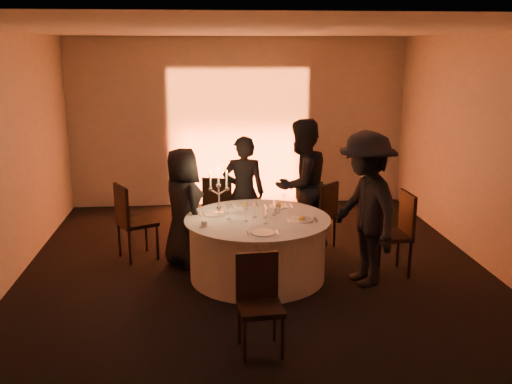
{
  "coord_description": "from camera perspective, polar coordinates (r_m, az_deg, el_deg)",
  "views": [
    {
      "loc": [
        -0.65,
        -6.68,
        2.81
      ],
      "look_at": [
        0.0,
        0.2,
        1.05
      ],
      "focal_mm": 40.0,
      "sensor_mm": 36.0,
      "label": 1
    }
  ],
  "objects": [
    {
      "name": "tumbler_b",
      "position": [
        7.22,
        2.16,
        -1.76
      ],
      "size": [
        0.07,
        0.07,
        0.09
      ],
      "primitive_type": "cylinder",
      "color": "white",
      "rests_on": "banquet_table"
    },
    {
      "name": "chair_front",
      "position": [
        5.46,
        0.3,
        -10.47
      ],
      "size": [
        0.44,
        0.44,
        0.93
      ],
      "rotation": [
        0.0,
        0.0,
        0.08
      ],
      "color": "black",
      "rests_on": "floor"
    },
    {
      "name": "guest_right",
      "position": [
        6.92,
        10.9,
        -1.68
      ],
      "size": [
        0.96,
        1.34,
        1.87
      ],
      "primitive_type": "imported",
      "rotation": [
        0.0,
        0.0,
        -1.34
      ],
      "color": "black",
      "rests_on": "floor"
    },
    {
      "name": "chair_back_right",
      "position": [
        8.14,
        6.6,
        -1.96
      ],
      "size": [
        0.6,
        0.6,
        0.97
      ],
      "rotation": [
        0.0,
        0.0,
        -2.39
      ],
      "color": "black",
      "rests_on": "floor"
    },
    {
      "name": "chair_left",
      "position": [
        7.84,
        -12.42,
        -2.49
      ],
      "size": [
        0.62,
        0.62,
        1.05
      ],
      "rotation": [
        0.0,
        0.0,
        2.05
      ],
      "color": "black",
      "rests_on": "floor"
    },
    {
      "name": "plate_right",
      "position": [
        6.93,
        4.62,
        -2.72
      ],
      "size": [
        0.36,
        0.27,
        0.08
      ],
      "color": "white",
      "rests_on": "banquet_table"
    },
    {
      "name": "wall_back",
      "position": [
        10.29,
        -1.75,
        6.95
      ],
      "size": [
        7.0,
        0.0,
        7.0
      ],
      "primitive_type": "plane",
      "rotation": [
        1.57,
        0.0,
        0.0
      ],
      "color": "beige",
      "rests_on": "floor"
    },
    {
      "name": "chair_right",
      "position": [
        7.39,
        13.94,
        -3.55
      ],
      "size": [
        0.48,
        0.48,
        1.06
      ],
      "rotation": [
        0.0,
        0.0,
        -1.54
      ],
      "color": "black",
      "rests_on": "floor"
    },
    {
      "name": "wine_glass_a",
      "position": [
        6.84,
        -1.02,
        -1.86
      ],
      "size": [
        0.07,
        0.07,
        0.19
      ],
      "color": "white",
      "rests_on": "banquet_table"
    },
    {
      "name": "guest_left",
      "position": [
        7.46,
        -7.3,
        -1.58
      ],
      "size": [
        0.8,
        0.91,
        1.57
      ],
      "primitive_type": "imported",
      "rotation": [
        0.0,
        0.0,
        2.06
      ],
      "color": "black",
      "rests_on": "floor"
    },
    {
      "name": "wine_glass_d",
      "position": [
        6.94,
        -2.78,
        -1.64
      ],
      "size": [
        0.07,
        0.07,
        0.19
      ],
      "color": "white",
      "rests_on": "banquet_table"
    },
    {
      "name": "tumbler_a",
      "position": [
        7.01,
        0.95,
        -2.24
      ],
      "size": [
        0.07,
        0.07,
        0.09
      ],
      "primitive_type": "cylinder",
      "color": "white",
      "rests_on": "banquet_table"
    },
    {
      "name": "plate_left",
      "position": [
        7.18,
        -4.17,
        -2.2
      ],
      "size": [
        0.36,
        0.27,
        0.01
      ],
      "color": "white",
      "rests_on": "banquet_table"
    },
    {
      "name": "wine_glass_c",
      "position": [
        7.09,
        1.8,
        -1.28
      ],
      "size": [
        0.07,
        0.07,
        0.19
      ],
      "color": "white",
      "rests_on": "banquet_table"
    },
    {
      "name": "guest_back_left",
      "position": [
        8.03,
        -1.23,
        -0.11
      ],
      "size": [
        0.63,
        0.44,
        1.63
      ],
      "primitive_type": "imported",
      "rotation": [
        0.0,
        0.0,
        3.06
      ],
      "color": "black",
      "rests_on": "floor"
    },
    {
      "name": "plate_back_left",
      "position": [
        7.54,
        -1.14,
        -1.26
      ],
      "size": [
        0.36,
        0.25,
        0.08
      ],
      "color": "white",
      "rests_on": "banquet_table"
    },
    {
      "name": "coffee_cup",
      "position": [
        6.72,
        -5.21,
        -3.18
      ],
      "size": [
        0.11,
        0.11,
        0.07
      ],
      "color": "white",
      "rests_on": "banquet_table"
    },
    {
      "name": "chair_back_left",
      "position": [
        8.4,
        -3.71,
        -1.31
      ],
      "size": [
        0.53,
        0.53,
        0.99
      ],
      "rotation": [
        0.0,
        0.0,
        2.87
      ],
      "color": "black",
      "rests_on": "floor"
    },
    {
      "name": "wine_glass_e",
      "position": [
        7.43,
        2.84,
        -0.57
      ],
      "size": [
        0.07,
        0.07,
        0.19
      ],
      "color": "white",
      "rests_on": "banquet_table"
    },
    {
      "name": "plate_back_right",
      "position": [
        7.49,
        2.27,
        -1.39
      ],
      "size": [
        0.35,
        0.25,
        0.08
      ],
      "color": "white",
      "rests_on": "banquet_table"
    },
    {
      "name": "wall_front",
      "position": [
        3.5,
        5.77,
        -7.73
      ],
      "size": [
        7.0,
        0.0,
        7.0
      ],
      "primitive_type": "plane",
      "rotation": [
        -1.57,
        0.0,
        0.0
      ],
      "color": "beige",
      "rests_on": "floor"
    },
    {
      "name": "candelabra",
      "position": [
        7.17,
        -3.74,
        -0.51
      ],
      "size": [
        0.26,
        0.12,
        0.61
      ],
      "color": "white",
      "rests_on": "banquet_table"
    },
    {
      "name": "wine_glass_f",
      "position": [
        6.75,
        1.0,
        -2.09
      ],
      "size": [
        0.07,
        0.07,
        0.19
      ],
      "color": "white",
      "rests_on": "banquet_table"
    },
    {
      "name": "floor",
      "position": [
        7.28,
        0.15,
        -8.43
      ],
      "size": [
        7.0,
        7.0,
        0.0
      ],
      "primitive_type": "plane",
      "color": "black",
      "rests_on": "ground"
    },
    {
      "name": "wine_glass_b",
      "position": [
        7.0,
        -0.13,
        -1.48
      ],
      "size": [
        0.07,
        0.07,
        0.19
      ],
      "color": "white",
      "rests_on": "banquet_table"
    },
    {
      "name": "guest_back_right",
      "position": [
        8.02,
        4.55,
        0.7
      ],
      "size": [
        1.15,
        1.1,
        1.86
      ],
      "primitive_type": "imported",
      "rotation": [
        0.0,
        0.0,
        -2.52
      ],
      "color": "black",
      "rests_on": "floor"
    },
    {
      "name": "plate_front",
      "position": [
        6.45,
        0.66,
        -4.09
      ],
      "size": [
        0.36,
        0.28,
        0.01
      ],
      "color": "white",
      "rests_on": "banquet_table"
    },
    {
      "name": "banquet_table",
      "position": [
        7.14,
        0.15,
        -5.58
      ],
      "size": [
        1.8,
        1.8,
        0.77
      ],
      "color": "black",
      "rests_on": "floor"
    },
    {
      "name": "uplighter_fixture",
      "position": [
        10.28,
        -1.58,
        -1.3
      ],
      "size": [
        0.25,
        0.12,
        0.1
      ],
      "primitive_type": "cube",
      "color": "black",
      "rests_on": "floor"
    },
    {
      "name": "wall_right",
      "position": [
        7.73,
        22.93,
        3.39
      ],
      "size": [
        0.0,
        7.0,
        7.0
      ],
      "primitive_type": "plane",
      "rotation": [
        1.57,
        0.0,
        -1.57
      ],
      "color": "beige",
      "rests_on": "floor"
    },
    {
      "name": "ceiling",
      "position": [
        6.72,
        0.17,
        15.91
      ],
      "size": [
        7.0,
        7.0,
        0.0
      ],
      "primitive_type": "plane",
      "rotation": [
        3.14,
        0.0,
        0.0
      ],
      "color": "white",
      "rests_on": "wall_back"
    }
  ]
}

